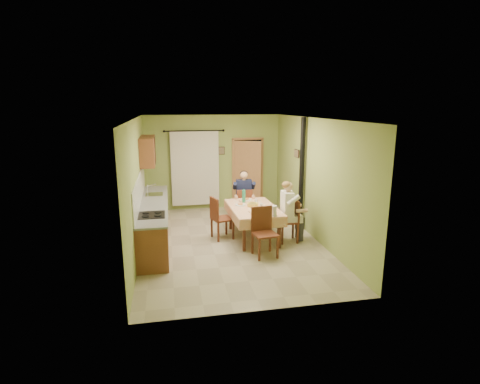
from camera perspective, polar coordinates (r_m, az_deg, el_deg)
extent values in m
cube|color=tan|center=(8.71, -1.50, -7.61)|extent=(4.00, 6.00, 0.01)
cube|color=#93A756|center=(11.24, -4.10, 4.52)|extent=(4.00, 0.04, 2.80)
cube|color=#93A756|center=(5.48, 3.68, -4.88)|extent=(4.00, 0.04, 2.80)
cube|color=#93A756|center=(8.23, -15.42, 0.85)|extent=(0.04, 6.00, 2.80)
cube|color=#93A756|center=(8.86, 11.31, 1.93)|extent=(0.04, 6.00, 2.80)
cube|color=white|center=(8.15, -1.62, 11.13)|extent=(4.00, 6.00, 0.04)
cube|color=brown|center=(8.85, -12.92, -4.60)|extent=(0.60, 3.60, 0.88)
cube|color=gray|center=(8.72, -13.07, -1.72)|extent=(0.64, 3.64, 0.04)
cube|color=white|center=(8.66, -15.07, 0.31)|extent=(0.02, 3.60, 0.66)
cube|color=silver|center=(9.49, -12.94, -0.40)|extent=(0.42, 0.42, 0.03)
cube|color=black|center=(7.75, -13.30, -3.42)|extent=(0.52, 0.56, 0.02)
cube|color=black|center=(7.89, -10.95, -6.64)|extent=(0.01, 0.55, 0.55)
cube|color=brown|center=(9.81, -13.87, 6.13)|extent=(0.35, 1.40, 0.70)
cylinder|color=black|center=(10.96, -7.00, 9.23)|extent=(1.70, 0.04, 0.04)
cube|color=silver|center=(11.11, -6.85, 3.57)|extent=(1.40, 0.06, 2.20)
cube|color=black|center=(11.46, 1.16, 2.84)|extent=(0.84, 0.03, 2.06)
cube|color=#AD7448|center=(11.36, -1.05, 2.75)|extent=(0.06, 0.06, 2.12)
cube|color=#AD7448|center=(11.55, 3.36, 2.90)|extent=(0.06, 0.06, 2.12)
cube|color=#AD7448|center=(11.30, 1.20, 8.12)|extent=(0.96, 0.06, 0.06)
cube|color=#AD7448|center=(11.27, 1.17, 2.61)|extent=(0.76, 0.38, 2.04)
cube|color=tan|center=(8.74, 2.04, -2.43)|extent=(1.10, 1.79, 0.04)
cube|color=tan|center=(7.96, 3.65, -4.87)|extent=(1.05, 0.04, 0.22)
cube|color=tan|center=(9.59, 0.71, -1.67)|extent=(1.05, 0.04, 0.22)
cube|color=tan|center=(8.66, -1.34, -3.34)|extent=(0.06, 1.76, 0.22)
cube|color=tan|center=(8.91, 5.32, -2.90)|extent=(0.06, 1.76, 0.22)
cylinder|color=white|center=(9.36, 1.03, -1.17)|extent=(0.25, 0.25, 0.02)
ellipsoid|color=#CC7233|center=(9.36, 1.03, -1.05)|extent=(0.12, 0.12, 0.05)
cylinder|color=white|center=(8.18, 2.87, -3.33)|extent=(0.25, 0.25, 0.02)
ellipsoid|color=#CC7233|center=(8.17, 2.87, -3.19)|extent=(0.12, 0.12, 0.05)
cylinder|color=white|center=(8.48, 4.47, -2.75)|extent=(0.25, 0.25, 0.02)
ellipsoid|color=#CC7233|center=(8.47, 4.47, -2.61)|extent=(0.12, 0.12, 0.05)
cylinder|color=white|center=(8.88, 0.06, -1.98)|extent=(0.25, 0.25, 0.02)
ellipsoid|color=#CC7233|center=(8.87, 0.06, -1.85)|extent=(0.12, 0.12, 0.05)
cylinder|color=gold|center=(8.77, 1.96, -1.97)|extent=(0.26, 0.26, 0.08)
cylinder|color=white|center=(8.22, 3.02, -3.24)|extent=(0.28, 0.28, 0.02)
cube|color=tan|center=(8.21, 3.02, -3.11)|extent=(0.07, 0.06, 0.03)
cube|color=tan|center=(8.23, 3.25, -3.07)|extent=(0.07, 0.07, 0.03)
cube|color=tan|center=(8.20, 3.12, -3.13)|extent=(0.07, 0.06, 0.03)
cube|color=tan|center=(8.20, 3.10, -3.14)|extent=(0.06, 0.07, 0.03)
cylinder|color=silver|center=(8.65, 3.28, -2.13)|extent=(0.07, 0.07, 0.10)
cylinder|color=silver|center=(9.07, 2.47, -1.38)|extent=(0.07, 0.07, 0.10)
cylinder|color=white|center=(8.03, 5.23, -2.86)|extent=(0.11, 0.11, 0.22)
cylinder|color=silver|center=(8.02, 5.23, -2.65)|extent=(0.02, 0.02, 0.30)
cube|color=#5A2918|center=(9.86, 0.61, -2.15)|extent=(0.44, 0.44, 0.04)
cube|color=#5A2918|center=(9.63, 0.71, -1.01)|extent=(0.40, 0.08, 0.46)
cube|color=#5A2918|center=(7.79, 3.83, -6.44)|extent=(0.51, 0.51, 0.04)
cube|color=#5A2918|center=(7.88, 3.30, -4.02)|extent=(0.46, 0.10, 0.52)
cube|color=#5A2918|center=(8.67, 7.34, -4.46)|extent=(0.43, 0.43, 0.04)
cube|color=#5A2918|center=(8.65, 8.59, -2.75)|extent=(0.05, 0.42, 0.48)
cube|color=#5A2918|center=(8.80, -2.72, -4.09)|extent=(0.55, 0.55, 0.04)
cube|color=#5A2918|center=(8.64, -3.95, -2.54)|extent=(0.16, 0.44, 0.51)
cube|color=#141938|center=(9.75, 0.66, -1.86)|extent=(0.40, 0.44, 0.16)
cube|color=#141938|center=(9.79, 0.60, 0.32)|extent=(0.42, 0.26, 0.54)
sphere|color=tan|center=(9.70, 0.61, 2.55)|extent=(0.21, 0.21, 0.21)
ellipsoid|color=black|center=(9.73, 0.59, 2.83)|extent=(0.21, 0.21, 0.16)
cube|color=silver|center=(8.67, 7.99, -3.92)|extent=(0.41, 0.37, 0.16)
cube|color=silver|center=(8.54, 7.23, -1.72)|extent=(0.23, 0.41, 0.54)
sphere|color=tan|center=(8.45, 7.37, 0.83)|extent=(0.21, 0.21, 0.21)
ellipsoid|color=olive|center=(8.43, 7.12, 1.09)|extent=(0.21, 0.21, 0.16)
cylinder|color=black|center=(9.37, 9.36, 2.62)|extent=(0.12, 0.12, 2.80)
cylinder|color=black|center=(9.68, 9.09, -4.67)|extent=(0.24, 0.24, 0.30)
cube|color=black|center=(11.20, -2.84, 6.31)|extent=(0.19, 0.03, 0.23)
cube|color=brown|center=(9.88, 8.64, 5.83)|extent=(0.03, 0.31, 0.21)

